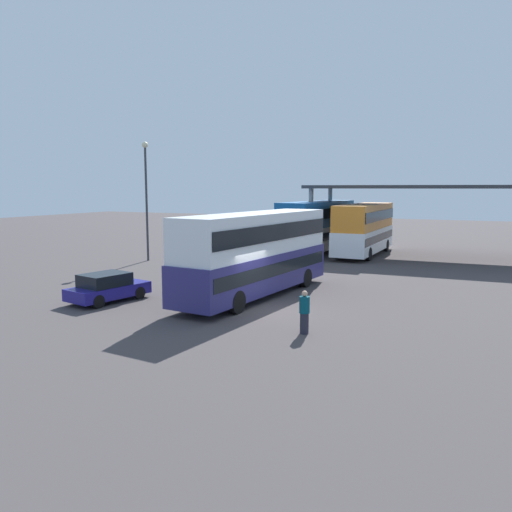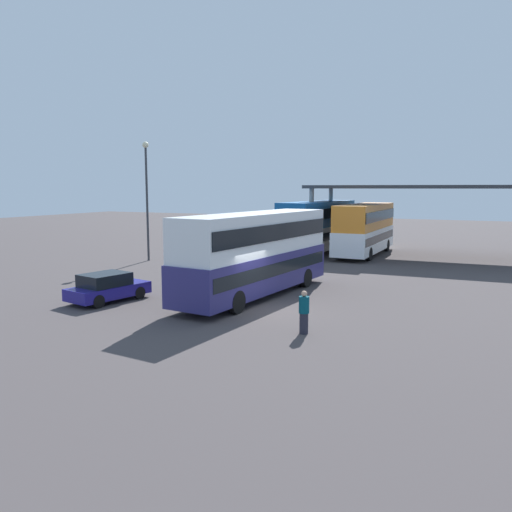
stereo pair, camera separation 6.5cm
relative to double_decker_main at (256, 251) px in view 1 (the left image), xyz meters
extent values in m
plane|color=#453E3F|center=(1.46, -2.51, -2.25)|extent=(140.00, 140.00, 0.00)
cube|color=navy|center=(0.00, -0.01, -1.00)|extent=(3.48, 11.18, 1.80)
cube|color=white|center=(0.00, -0.01, 0.87)|extent=(3.38, 10.95, 1.95)
cube|color=black|center=(0.00, -0.01, -0.79)|extent=(3.47, 10.74, 0.61)
cube|color=black|center=(0.00, -0.01, 0.97)|extent=(3.47, 10.74, 0.78)
cube|color=black|center=(0.53, 5.41, -0.73)|extent=(2.05, 0.30, 1.08)
cube|color=orange|center=(0.53, 5.41, 0.13)|extent=(1.69, 0.24, 0.36)
cylinder|color=black|center=(-0.75, 3.49, -1.75)|extent=(0.38, 1.02, 1.00)
cylinder|color=black|center=(1.41, 3.27, -1.75)|extent=(0.38, 1.02, 1.00)
cylinder|color=black|center=(-1.42, -3.30, -1.75)|extent=(0.38, 1.02, 1.00)
cylinder|color=black|center=(0.75, -3.51, -1.75)|extent=(0.38, 1.02, 1.00)
cube|color=navy|center=(-5.80, -3.97, -1.76)|extent=(2.43, 4.04, 0.55)
cube|color=black|center=(-5.83, -4.15, -1.19)|extent=(1.96, 2.35, 0.58)
cylinder|color=black|center=(-6.33, -2.67, -1.95)|extent=(0.31, 0.63, 0.60)
cylinder|color=black|center=(-4.80, -2.97, -1.95)|extent=(0.31, 0.63, 0.60)
cylinder|color=black|center=(-6.79, -4.96, -1.95)|extent=(0.31, 0.63, 0.60)
cylinder|color=black|center=(-5.26, -5.27, -1.95)|extent=(0.31, 0.63, 0.60)
cube|color=silver|center=(-2.63, 17.35, -0.98)|extent=(3.35, 11.00, 1.85)
cube|color=#115197|center=(-2.63, 17.35, 0.95)|extent=(3.26, 10.78, 2.00)
cube|color=black|center=(-2.63, 17.35, -0.75)|extent=(3.35, 10.57, 0.63)
cube|color=black|center=(-2.63, 17.35, 1.05)|extent=(3.35, 10.57, 0.80)
cube|color=black|center=(-2.23, 22.70, -0.70)|extent=(2.16, 0.26, 1.11)
cube|color=orange|center=(-2.23, 22.70, 0.19)|extent=(1.78, 0.21, 0.36)
cylinder|color=black|center=(-3.53, 20.78, -1.75)|extent=(0.35, 1.02, 1.00)
cylinder|color=black|center=(-1.23, 20.61, -1.75)|extent=(0.35, 1.02, 1.00)
cylinder|color=black|center=(-4.03, 14.08, -1.75)|extent=(0.35, 1.02, 1.00)
cylinder|color=black|center=(-1.74, 13.91, -1.75)|extent=(0.35, 1.02, 1.00)
cube|color=white|center=(1.13, 17.66, -1.02)|extent=(2.59, 10.17, 1.76)
cube|color=orange|center=(1.13, 17.66, 0.82)|extent=(2.52, 9.97, 1.91)
cube|color=black|center=(1.13, 17.66, -0.81)|extent=(2.63, 9.77, 0.60)
cube|color=black|center=(1.13, 17.66, 0.91)|extent=(2.63, 9.77, 0.76)
cube|color=black|center=(1.16, 22.69, -0.75)|extent=(2.15, 0.11, 1.06)
cube|color=orange|center=(1.16, 22.69, 0.09)|extent=(1.77, 0.09, 0.36)
cylinder|color=black|center=(0.01, 20.82, -1.75)|extent=(0.29, 1.00, 1.00)
cylinder|color=black|center=(2.29, 20.80, -1.75)|extent=(0.29, 1.00, 1.00)
cylinder|color=black|center=(-0.04, 14.52, -1.75)|extent=(0.29, 1.00, 1.00)
cylinder|color=black|center=(2.25, 14.51, -1.75)|extent=(0.29, 1.00, 1.00)
cube|color=#33353A|center=(6.37, 18.58, 3.12)|extent=(19.47, 7.35, 0.25)
cylinder|color=#9E9B93|center=(-2.75, 21.10, 0.37)|extent=(0.36, 0.36, 5.24)
cylinder|color=#9E9B93|center=(-2.58, 15.53, 0.37)|extent=(0.36, 0.36, 5.24)
cylinder|color=#33353A|center=(-12.44, 7.84, 1.84)|extent=(0.16, 0.16, 8.19)
sphere|color=beige|center=(-12.44, 7.84, 6.09)|extent=(0.44, 0.44, 0.44)
cylinder|color=#262633|center=(4.35, -5.11, -1.86)|extent=(0.32, 0.32, 0.77)
cylinder|color=#084353|center=(4.35, -5.11, -1.17)|extent=(0.38, 0.38, 0.61)
sphere|color=tan|center=(4.35, -5.11, -0.76)|extent=(0.22, 0.22, 0.22)
camera|label=1|loc=(10.46, -22.25, 3.06)|focal=35.75mm
camera|label=2|loc=(10.52, -22.23, 3.06)|focal=35.75mm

